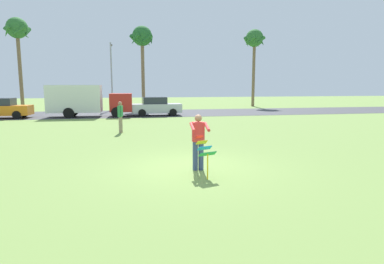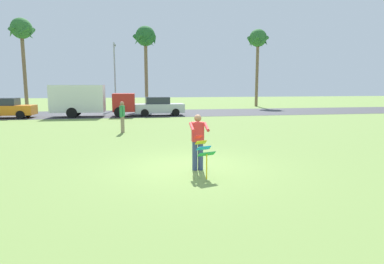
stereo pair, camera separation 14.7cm
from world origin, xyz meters
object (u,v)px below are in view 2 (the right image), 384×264
at_px(palm_tree_left_near, 22,33).
at_px(person_walker_near, 122,116).
at_px(parked_truck_red_cab, 88,100).
at_px(palm_tree_right_near, 145,40).
at_px(parked_car_orange, 6,108).
at_px(palm_tree_centre_far, 258,42).
at_px(parked_car_silver, 159,107).
at_px(streetlight_pole, 115,72).
at_px(kite_held, 204,150).
at_px(person_kite_flyer, 198,140).

xyz_separation_m(palm_tree_left_near, person_walker_near, (10.55, -18.72, -7.01)).
xyz_separation_m(parked_truck_red_cab, palm_tree_right_near, (5.09, 7.96, 6.00)).
bearing_deg(parked_car_orange, palm_tree_centre_far, 22.30).
height_order(parked_car_silver, palm_tree_right_near, palm_tree_right_near).
relative_size(palm_tree_left_near, palm_tree_centre_far, 1.01).
relative_size(palm_tree_centre_far, streetlight_pole, 1.33).
relative_size(parked_car_orange, parked_truck_red_cab, 0.63).
distance_m(kite_held, parked_truck_red_cab, 20.02).
relative_size(parked_truck_red_cab, streetlight_pole, 0.96).
xyz_separation_m(person_kite_flyer, person_walker_near, (-2.55, 8.57, -0.02)).
height_order(parked_truck_red_cab, streetlight_pole, streetlight_pole).
distance_m(parked_car_orange, parked_car_silver, 12.16).
bearing_deg(streetlight_pole, palm_tree_centre_far, 9.09).
distance_m(palm_tree_right_near, person_walker_near, 19.01).
distance_m(kite_held, parked_car_silver, 19.21).
xyz_separation_m(kite_held, parked_truck_red_cab, (-5.61, 19.21, 0.60)).
xyz_separation_m(parked_car_silver, person_walker_near, (-2.76, -9.79, 0.16)).
xyz_separation_m(parked_truck_red_cab, streetlight_pole, (1.80, 7.56, 2.59)).
relative_size(kite_held, streetlight_pole, 0.17).
relative_size(parked_car_silver, palm_tree_centre_far, 0.46).
bearing_deg(parked_car_silver, streetlight_pole, 117.99).
height_order(palm_tree_left_near, streetlight_pole, palm_tree_left_near).
bearing_deg(palm_tree_right_near, kite_held, -88.91).
xyz_separation_m(kite_held, parked_car_silver, (0.21, 19.21, -0.04)).
distance_m(palm_tree_right_near, streetlight_pole, 4.76).
relative_size(palm_tree_right_near, streetlight_pole, 1.27).
bearing_deg(person_walker_near, palm_tree_right_near, 83.47).
bearing_deg(streetlight_pole, person_walker_near, -85.85).
xyz_separation_m(parked_truck_red_cab, person_walker_near, (3.06, -9.79, -0.48)).
distance_m(parked_car_orange, parked_truck_red_cab, 6.38).
bearing_deg(streetlight_pole, parked_truck_red_cab, -103.35).
height_order(kite_held, parked_car_silver, parked_car_silver).
bearing_deg(kite_held, streetlight_pole, 98.10).
bearing_deg(kite_held, palm_tree_left_near, 114.96).
height_order(palm_tree_right_near, person_walker_near, palm_tree_right_near).
relative_size(palm_tree_left_near, person_walker_near, 5.46).
relative_size(person_kite_flyer, palm_tree_right_near, 0.20).
height_order(palm_tree_left_near, person_walker_near, palm_tree_left_near).
relative_size(parked_car_orange, palm_tree_centre_far, 0.46).
xyz_separation_m(kite_held, person_walker_near, (-2.55, 9.42, 0.12)).
bearing_deg(parked_car_orange, palm_tree_right_near, 34.84).
bearing_deg(parked_truck_red_cab, streetlight_pole, 76.65).
xyz_separation_m(parked_car_orange, parked_truck_red_cab, (6.35, -0.00, 0.64)).
xyz_separation_m(person_kite_flyer, palm_tree_left_near, (-13.10, 27.29, 6.99)).
height_order(kite_held, palm_tree_centre_far, palm_tree_centre_far).
xyz_separation_m(parked_car_orange, parked_car_silver, (12.16, -0.00, 0.00)).
bearing_deg(palm_tree_centre_far, parked_truck_red_cab, -151.20).
distance_m(parked_car_silver, streetlight_pole, 9.15).
relative_size(streetlight_pole, person_walker_near, 4.05).
relative_size(kite_held, person_walker_near, 0.69).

